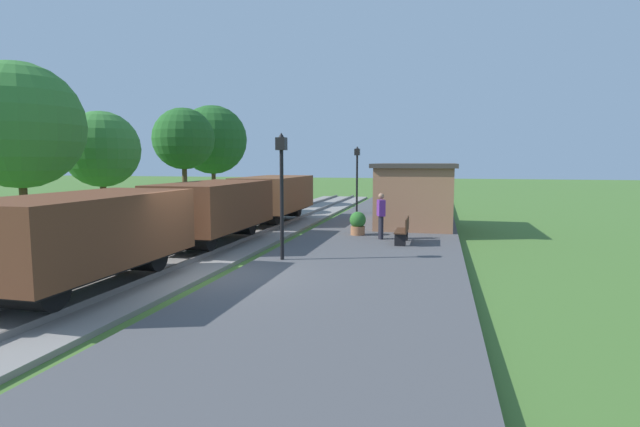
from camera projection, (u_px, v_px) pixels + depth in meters
ground_plane at (219, 284)px, 12.57m from camera, size 160.00×160.00×0.00m
platform_slab at (341, 287)px, 11.81m from camera, size 6.00×60.00×0.25m
track_ballast at (136, 277)px, 13.13m from camera, size 3.80×60.00×0.12m
rail_near at (160, 273)px, 12.95m from camera, size 0.07×60.00×0.14m
rail_far at (112, 270)px, 13.29m from camera, size 0.07×60.00×0.14m
freight_train at (214, 210)px, 17.58m from camera, size 2.50×19.40×2.12m
station_hut at (416, 194)px, 22.33m from camera, size 3.50×5.80×2.78m
bench_near_hut at (404, 230)px, 17.28m from camera, size 0.42×1.50×0.91m
bench_down_platform at (417, 204)px, 27.60m from camera, size 0.42×1.50×0.91m
person_waiting at (381, 214)px, 18.19m from camera, size 0.36×0.44×1.71m
potted_planter at (358, 223)px, 19.26m from camera, size 0.64×0.64×0.92m
lamp_post_near at (282, 173)px, 14.19m from camera, size 0.28×0.28×3.70m
lamp_post_far at (357, 167)px, 27.09m from camera, size 0.28×0.28×3.70m
tree_trackside_mid at (19, 126)px, 17.74m from camera, size 4.55×4.55×6.69m
tree_trackside_far at (101, 149)px, 23.04m from camera, size 3.56×3.56×5.47m
tree_field_left at (184, 139)px, 27.93m from camera, size 3.49×3.49×6.15m
tree_field_distant at (213, 140)px, 33.20m from camera, size 4.61×4.61×6.87m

